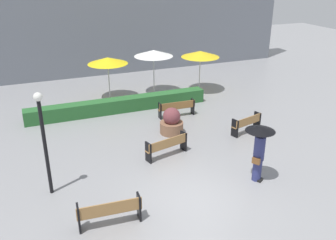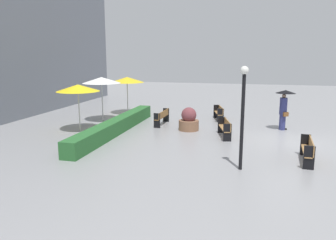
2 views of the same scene
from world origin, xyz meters
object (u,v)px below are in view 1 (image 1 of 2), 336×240
Objects in this scene: bench_back_row at (177,107)px; lamp_post at (43,133)px; bench_near_left at (110,211)px; patio_umbrella_yellow at (108,61)px; bench_mid_center at (167,145)px; patio_umbrella_yellow_far at (200,54)px; planter_pot at (172,122)px; bench_far_right at (247,123)px; patio_umbrella_white at (154,53)px; pedestrian_with_umbrella at (259,146)px.

lamp_post reaches higher than bench_back_row.
patio_umbrella_yellow reaches higher than bench_near_left.
patio_umbrella_yellow_far reaches higher than bench_mid_center.
planter_pot reaches higher than bench_mid_center.
bench_back_row is at bearing 53.87° from bench_near_left.
bench_far_right is at bearing 9.67° from bench_mid_center.
patio_umbrella_yellow is at bearing 94.06° from bench_mid_center.
bench_far_right is at bearing -72.94° from patio_umbrella_white.
planter_pot is 0.50× the size of patio_umbrella_yellow.
patio_umbrella_yellow_far reaches higher than bench_back_row.
planter_pot is at bearing 27.41° from lamp_post.
planter_pot reaches higher than bench_back_row.
bench_back_row is 1.02× the size of bench_mid_center.
bench_mid_center is 2.21m from planter_pot.
patio_umbrella_yellow_far reaches higher than planter_pot.
bench_near_left is 1.01× the size of bench_back_row.
bench_far_right is (2.18, -2.96, -0.00)m from bench_back_row.
bench_mid_center is 4.93m from lamp_post.
bench_near_left is at bearing -126.13° from bench_back_row.
patio_umbrella_white is at bearing 78.42° from planter_pot.
bench_mid_center is 7.65m from patio_umbrella_yellow.
patio_umbrella_white is at bearing 107.06° from bench_far_right.
planter_pot is at bearing -101.58° from patio_umbrella_white.
patio_umbrella_white reaches higher than planter_pot.
bench_back_row is 4.59m from patio_umbrella_yellow_far.
bench_back_row is 1.16× the size of bench_far_right.
patio_umbrella_white is at bearing 74.03° from bench_mid_center.
pedestrian_with_umbrella is at bearing 5.05° from bench_near_left.
bench_back_row is 1.96m from planter_pot.
bench_mid_center is 1.53× the size of planter_pot.
bench_near_left is 12.02m from patio_umbrella_white.
lamp_post is at bearing -115.67° from patio_umbrella_yellow.
bench_back_row is 8.15m from lamp_post.
planter_pot is at bearing -127.95° from patio_umbrella_yellow_far.
bench_mid_center is 0.71× the size of patio_umbrella_white.
patio_umbrella_white is at bearing -1.22° from patio_umbrella_yellow.
patio_umbrella_yellow_far is (4.79, 6.83, 1.79)m from bench_mid_center.
bench_far_right is 6.41m from patio_umbrella_yellow_far.
patio_umbrella_yellow is (-1.53, 5.47, 1.71)m from planter_pot.
planter_pot is 0.34× the size of lamp_post.
bench_back_row is at bearing -131.68° from patio_umbrella_yellow_far.
bench_far_right is at bearing -55.13° from patio_umbrella_yellow.
bench_mid_center is 3.72m from pedestrian_with_umbrella.
patio_umbrella_yellow is at bearing 178.78° from patio_umbrella_white.
bench_far_right is at bearing 28.84° from bench_near_left.
bench_far_right is 7.24m from patio_umbrella_white.
lamp_post is at bearing -140.34° from patio_umbrella_yellow_far.
patio_umbrella_white is 1.06× the size of patio_umbrella_yellow_far.
lamp_post is (-6.80, 1.91, 0.82)m from pedestrian_with_umbrella.
bench_near_left is at bearing -103.47° from patio_umbrella_yellow.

